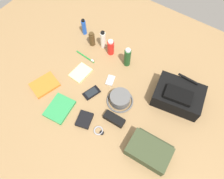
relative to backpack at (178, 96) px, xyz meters
The scene contains 18 objects.
ground_plane 0.45m from the backpack, 153.21° to the right, with size 2.64×2.02×0.02m, color #947248.
backpack is the anchor object (origin of this frame).
toiletry_pouch 0.42m from the backpack, 87.19° to the right, with size 0.26×0.21×0.09m.
bucket_hat 0.39m from the backpack, 144.11° to the right, with size 0.18×0.18×0.07m.
deodorant_spray 0.91m from the backpack, behind, with size 0.04×0.04×0.14m.
cologne_bottle 0.78m from the backpack, behind, with size 0.05×0.05×0.12m.
toothpaste_tube 0.70m from the backpack, behind, with size 0.04×0.04×0.16m.
sunscreen_spray 0.61m from the backpack, behind, with size 0.05×0.05×0.13m.
shampoo_bottle 0.45m from the backpack, behind, with size 0.05×0.05×0.16m.
paperback_novel 0.93m from the backpack, 152.58° to the right, with size 0.19×0.22×0.02m.
travel_guidebook 0.80m from the backpack, 140.50° to the right, with size 0.17×0.20×0.02m.
cell_phone 0.59m from the backpack, 150.60° to the right, with size 0.10×0.13×0.01m.
media_player 0.48m from the backpack, 164.49° to the right, with size 0.07×0.10×0.01m.
wristwatch 0.57m from the backpack, 122.38° to the right, with size 0.07×0.06×0.01m.
toothbrush 0.74m from the backpack, behind, with size 0.18×0.02×0.02m.
wallet 0.64m from the backpack, 131.94° to the right, with size 0.09×0.11×0.02m, color black.
notepad 0.71m from the backpack, 163.49° to the right, with size 0.11×0.15×0.02m, color beige.
sunglasses_case 0.45m from the backpack, 126.26° to the right, with size 0.14×0.06×0.04m, color black.
Camera 1 is at (0.40, -0.59, 1.31)m, focal length 33.96 mm.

